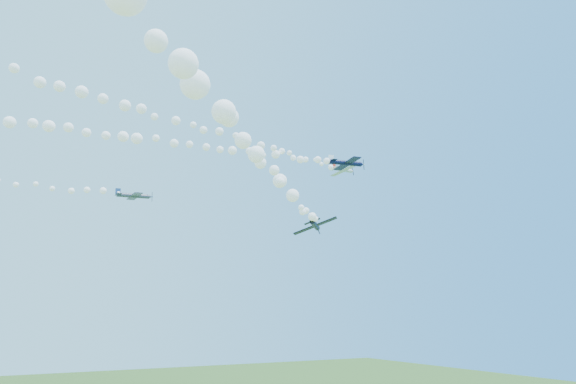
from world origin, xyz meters
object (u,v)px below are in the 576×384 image
plane_white (344,170)px  plane_navy (347,163)px  plane_black (315,225)px  plane_grey (134,196)px

plane_white → plane_navy: size_ratio=0.82×
plane_white → plane_black: plane_white is taller
plane_white → plane_black: size_ratio=1.23×
plane_navy → plane_black: 28.42m
plane_white → plane_navy: bearing=-134.4°
plane_navy → plane_black: bearing=-130.4°
plane_black → plane_navy: bearing=-7.8°
plane_grey → plane_black: size_ratio=1.25×
plane_grey → plane_black: (19.27, -29.19, -8.33)m
plane_navy → plane_black: plane_navy is taller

